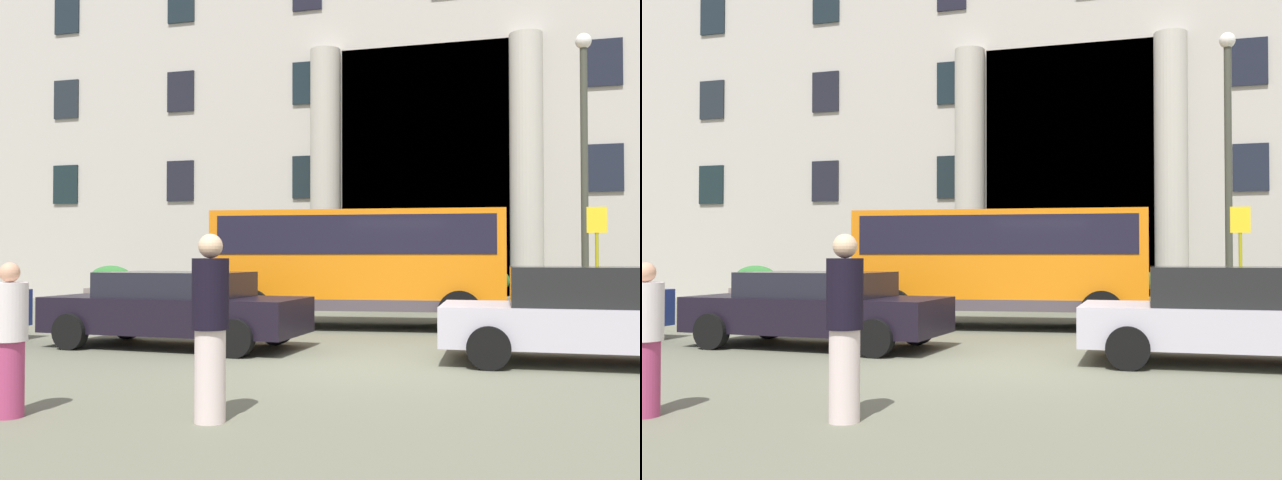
{
  "view_description": "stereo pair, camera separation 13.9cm",
  "coord_description": "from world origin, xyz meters",
  "views": [
    {
      "loc": [
        2.16,
        -10.19,
        1.6
      ],
      "look_at": [
        -1.88,
        4.28,
        1.95
      ],
      "focal_mm": 39.9,
      "sensor_mm": 36.0,
      "label": 1
    },
    {
      "loc": [
        2.3,
        -10.15,
        1.6
      ],
      "look_at": [
        -1.88,
        4.28,
        1.95
      ],
      "focal_mm": 39.9,
      "sensor_mm": 36.0,
      "label": 2
    }
  ],
  "objects": [
    {
      "name": "orange_minibus",
      "position": [
        -1.3,
        5.5,
        1.56
      ],
      "size": [
        6.5,
        3.19,
        2.6
      ],
      "rotation": [
        0.0,
        0.0,
        0.11
      ],
      "color": "orange",
      "rests_on": "ground_plane"
    },
    {
      "name": "lamppost_plaza_centre",
      "position": [
        3.79,
        8.85,
        4.25
      ],
      "size": [
        0.4,
        0.4,
        7.27
      ],
      "color": "#393D31",
      "rests_on": "ground_plane"
    },
    {
      "name": "parked_sedan_far",
      "position": [
        3.25,
        1.08,
        0.74
      ],
      "size": [
        4.51,
        2.16,
        1.45
      ],
      "rotation": [
        0.0,
        0.0,
        0.02
      ],
      "color": "#B5B1BD",
      "rests_on": "ground_plane"
    },
    {
      "name": "parked_estate_mid",
      "position": [
        -3.65,
        1.2,
        0.69
      ],
      "size": [
        4.65,
        2.11,
        1.32
      ],
      "rotation": [
        0.0,
        0.0,
        -0.05
      ],
      "color": "black",
      "rests_on": "ground_plane"
    },
    {
      "name": "pedestrian_child_trailing",
      "position": [
        -2.74,
        -4.19,
        0.77
      ],
      "size": [
        0.36,
        0.36,
        1.54
      ],
      "rotation": [
        0.0,
        0.0,
        1.82
      ],
      "color": "#9F3761",
      "rests_on": "ground_plane"
    },
    {
      "name": "scooter_by_planter",
      "position": [
        3.52,
        3.09,
        0.46
      ],
      "size": [
        1.99,
        0.57,
        0.89
      ],
      "rotation": [
        0.0,
        0.0,
        -0.15
      ],
      "color": "black",
      "rests_on": "ground_plane"
    },
    {
      "name": "hedge_planter_far_west",
      "position": [
        1.08,
        10.62,
        0.67
      ],
      "size": [
        1.78,
        0.92,
        1.38
      ],
      "color": "slate",
      "rests_on": "ground_plane"
    },
    {
      "name": "bus_stop_sign",
      "position": [
        3.91,
        7.24,
        1.69
      ],
      "size": [
        0.44,
        0.08,
        2.74
      ],
      "color": "#979615",
      "rests_on": "ground_plane"
    },
    {
      "name": "office_building_facade",
      "position": [
        -0.0,
        17.48,
        9.78
      ],
      "size": [
        35.67,
        9.76,
        19.58
      ],
      "color": "#ACA89E",
      "rests_on": "ground_plane"
    },
    {
      "name": "hedge_planter_far_east",
      "position": [
        -6.18,
        10.51,
        0.72
      ],
      "size": [
        1.54,
        0.91,
        1.48
      ],
      "color": "slate",
      "rests_on": "ground_plane"
    },
    {
      "name": "hedge_planter_entrance_left",
      "position": [
        -10.55,
        10.13,
        0.63
      ],
      "size": [
        1.51,
        0.76,
        1.3
      ],
      "color": "slate",
      "rests_on": "ground_plane"
    },
    {
      "name": "ground_plane",
      "position": [
        0.0,
        0.0,
        -0.06
      ],
      "size": [
        80.0,
        64.0,
        0.12
      ],
      "primitive_type": "cube",
      "color": "#606250"
    },
    {
      "name": "pedestrian_woman_dark_dress",
      "position": [
        -0.71,
        -3.84,
        0.93
      ],
      "size": [
        0.36,
        0.36,
        1.82
      ],
      "rotation": [
        0.0,
        0.0,
        0.84
      ],
      "color": "beige",
      "rests_on": "ground_plane"
    }
  ]
}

